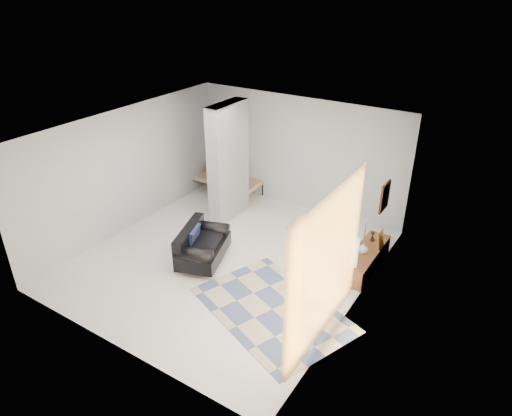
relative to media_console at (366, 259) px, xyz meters
The scene contains 17 objects.
floor 2.82m from the media_console, 153.55° to the right, with size 6.00×6.00×0.00m, color white.
ceiling 3.83m from the media_console, 153.55° to the right, with size 6.00×6.00×0.00m, color white.
wall_back 3.29m from the media_console, 145.28° to the left, with size 6.00×6.00×0.00m, color silver.
wall_front 5.09m from the media_console, 120.65° to the right, with size 6.00×6.00×0.00m, color silver.
wall_left 5.55m from the media_console, 166.62° to the right, with size 6.00×6.00×0.00m, color silver.
wall_right 1.75m from the media_console, 79.62° to the right, with size 6.00×6.00×0.00m, color silver.
partition_column 3.83m from the media_console, behind, with size 0.35×1.20×2.80m, color #9BA0A2.
hallway_door 4.99m from the media_console, 159.73° to the left, with size 0.85×0.06×2.04m, color silver.
curtain 2.71m from the media_console, 86.44° to the right, with size 2.55×2.55×0.00m, color gold.
wall_art 1.46m from the media_console, ahead, with size 0.04×0.45×0.55m, color #3A1A10.
media_console is the anchor object (origin of this frame).
loveseat 3.37m from the media_console, 151.76° to the right, with size 1.18×1.54×0.76m.
daybed 4.66m from the media_console, 162.88° to the left, with size 1.85×0.83×0.77m.
area_rug 2.35m from the media_console, 113.14° to the right, with size 2.75×1.83×0.01m, color #BFB592.
cylinder_lamp 0.82m from the media_console, 91.80° to the right, with size 0.11×0.11×0.60m, color white.
bronze_figurine 0.52m from the media_console, 96.80° to the left, with size 0.11×0.11×0.21m, color #302415, non-canonical shape.
vase 0.33m from the media_console, 113.92° to the right, with size 0.21×0.21×0.22m, color white.
Camera 1 is at (4.78, -6.43, 5.34)m, focal length 32.00 mm.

